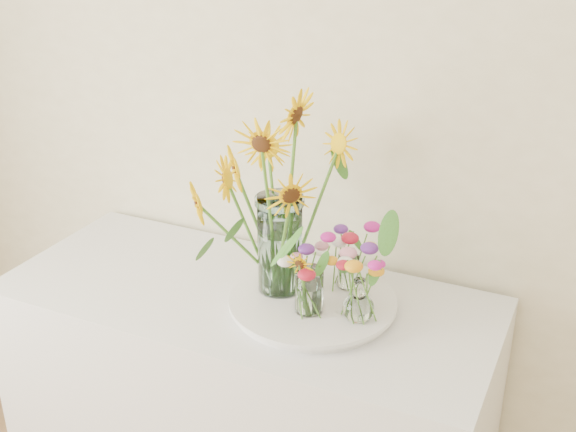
# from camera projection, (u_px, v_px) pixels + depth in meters

# --- Properties ---
(counter) EXTENTS (1.40, 0.60, 0.90)m
(counter) POSITION_uv_depth(u_px,v_px,m) (249.00, 421.00, 2.21)
(counter) COLOR white
(counter) RESTS_ON ground_plane
(tray) EXTENTS (0.43, 0.43, 0.02)m
(tray) POSITION_uv_depth(u_px,v_px,m) (313.00, 304.00, 1.95)
(tray) COLOR white
(tray) RESTS_ON counter
(mason_jar) EXTENTS (0.16, 0.16, 0.28)m
(mason_jar) POSITION_uv_depth(u_px,v_px,m) (280.00, 244.00, 1.94)
(mason_jar) COLOR #ACD1D5
(mason_jar) RESTS_ON tray
(sunflower_bouquet) EXTENTS (1.09, 1.09, 0.56)m
(sunflower_bouquet) POSITION_uv_depth(u_px,v_px,m) (280.00, 196.00, 1.88)
(sunflower_bouquet) COLOR #FBC205
(sunflower_bouquet) RESTS_ON tray
(small_vase_a) EXTENTS (0.09, 0.09, 0.13)m
(small_vase_a) POSITION_uv_depth(u_px,v_px,m) (309.00, 291.00, 1.86)
(small_vase_a) COLOR white
(small_vase_a) RESTS_ON tray
(wildflower_posy_a) EXTENTS (0.19, 0.19, 0.22)m
(wildflower_posy_a) POSITION_uv_depth(u_px,v_px,m) (309.00, 276.00, 1.85)
(wildflower_posy_a) COLOR #F8A015
(wildflower_posy_a) RESTS_ON tray
(small_vase_b) EXTENTS (0.10, 0.10, 0.12)m
(small_vase_b) POSITION_uv_depth(u_px,v_px,m) (359.00, 300.00, 1.83)
(small_vase_b) COLOR white
(small_vase_b) RESTS_ON tray
(wildflower_posy_b) EXTENTS (0.19, 0.19, 0.21)m
(wildflower_posy_b) POSITION_uv_depth(u_px,v_px,m) (359.00, 284.00, 1.81)
(wildflower_posy_b) COLOR #F8A015
(wildflower_posy_b) RESTS_ON tray
(small_vase_c) EXTENTS (0.06, 0.06, 0.10)m
(small_vase_c) POSITION_uv_depth(u_px,v_px,m) (348.00, 272.00, 1.99)
(small_vase_c) COLOR white
(small_vase_c) RESTS_ON tray
(wildflower_posy_c) EXTENTS (0.20, 0.20, 0.19)m
(wildflower_posy_c) POSITION_uv_depth(u_px,v_px,m) (348.00, 257.00, 1.97)
(wildflower_posy_c) COLOR #F8A015
(wildflower_posy_c) RESTS_ON tray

